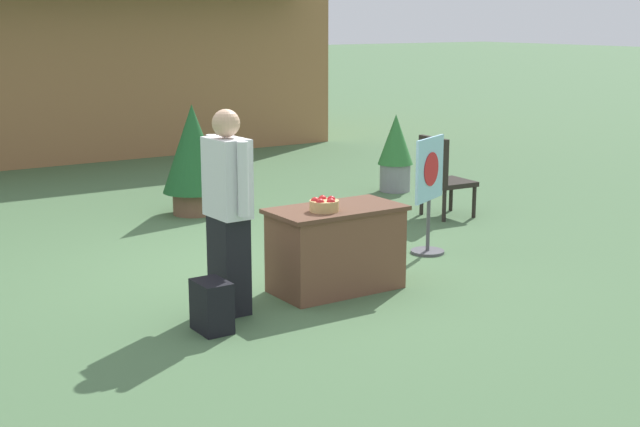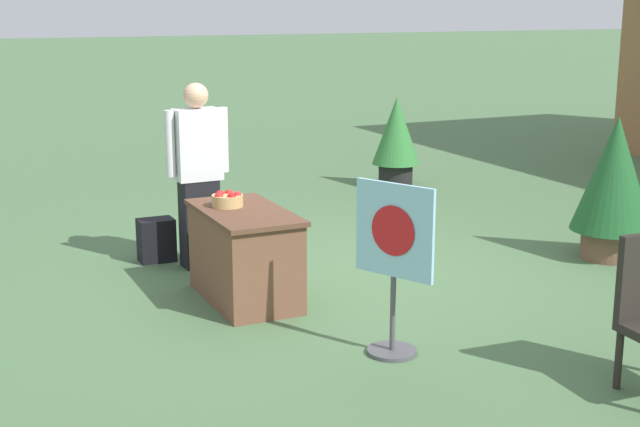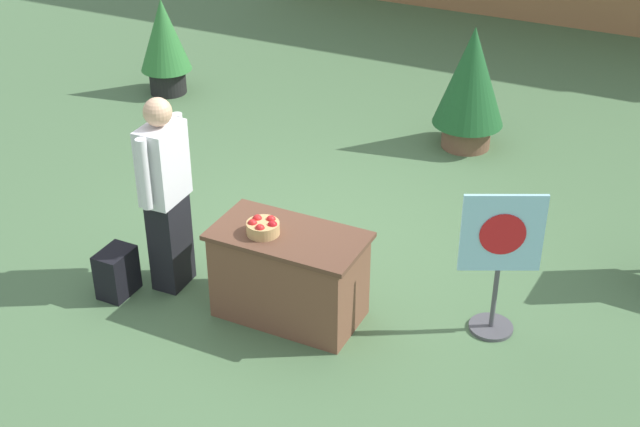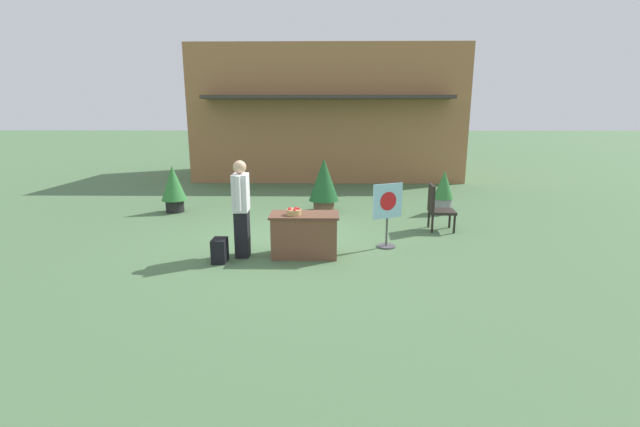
# 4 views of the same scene
# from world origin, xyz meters

# --- Properties ---
(ground_plane) EXTENTS (120.00, 120.00, 0.00)m
(ground_plane) POSITION_xyz_m (0.00, 0.00, 0.00)
(ground_plane) COLOR #4C7047
(storefront_building) EXTENTS (10.24, 5.89, 5.00)m
(storefront_building) POSITION_xyz_m (0.76, 9.97, 2.50)
(storefront_building) COLOR #9E6B42
(storefront_building) RESTS_ON ground_plane
(display_table) EXTENTS (1.23, 0.66, 0.78)m
(display_table) POSITION_xyz_m (0.35, -0.89, 0.39)
(display_table) COLOR brown
(display_table) RESTS_ON ground_plane
(apple_basket) EXTENTS (0.26, 0.26, 0.13)m
(apple_basket) POSITION_xyz_m (0.17, -0.97, 0.84)
(apple_basket) COLOR tan
(apple_basket) RESTS_ON display_table
(person_visitor) EXTENTS (0.27, 0.61, 1.74)m
(person_visitor) POSITION_xyz_m (-0.77, -0.93, 0.89)
(person_visitor) COLOR black
(person_visitor) RESTS_ON ground_plane
(backpack) EXTENTS (0.24, 0.34, 0.42)m
(backpack) POSITION_xyz_m (-1.11, -1.27, 0.21)
(backpack) COLOR black
(backpack) RESTS_ON ground_plane
(poster_board) EXTENTS (0.59, 0.36, 1.25)m
(poster_board) POSITION_xyz_m (1.91, -0.35, 0.69)
(poster_board) COLOR #4C4C51
(poster_board) RESTS_ON ground_plane
(patio_chair) EXTENTS (0.58, 0.58, 1.03)m
(patio_chair) POSITION_xyz_m (3.19, 0.91, 0.55)
(patio_chair) COLOR #28231E
(patio_chair) RESTS_ON ground_plane
(potted_plant_near_right) EXTENTS (0.51, 0.51, 1.12)m
(potted_plant_near_right) POSITION_xyz_m (3.77, 2.59, 0.59)
(potted_plant_near_right) COLOR gray
(potted_plant_near_right) RESTS_ON ground_plane
(potted_plant_far_left) EXTENTS (0.65, 0.65, 1.23)m
(potted_plant_far_left) POSITION_xyz_m (-3.27, 2.62, 0.68)
(potted_plant_far_left) COLOR black
(potted_plant_far_left) RESTS_ON ground_plane
(potted_plant_near_left) EXTENTS (0.79, 0.79, 1.41)m
(potted_plant_near_left) POSITION_xyz_m (0.67, 2.79, 0.77)
(potted_plant_near_left) COLOR brown
(potted_plant_near_left) RESTS_ON ground_plane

